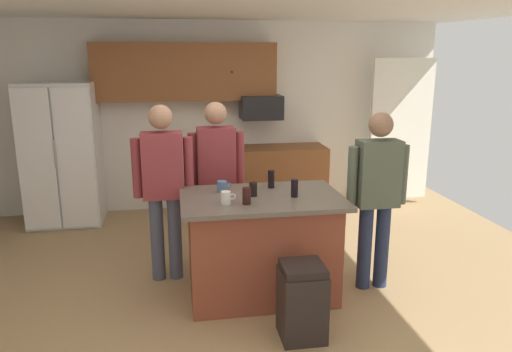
% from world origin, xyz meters
% --- Properties ---
extents(floor, '(7.04, 7.04, 0.00)m').
position_xyz_m(floor, '(0.00, 0.00, 0.00)').
color(floor, tan).
rests_on(floor, ground).
extents(back_wall, '(6.40, 0.10, 2.60)m').
position_xyz_m(back_wall, '(0.00, 2.80, 1.30)').
color(back_wall, white).
rests_on(back_wall, ground).
extents(french_door_window_panel, '(0.90, 0.06, 2.00)m').
position_xyz_m(french_door_window_panel, '(2.60, 2.40, 1.10)').
color(french_door_window_panel, white).
rests_on(french_door_window_panel, ground).
extents(cabinet_run_upper, '(2.40, 0.38, 0.75)m').
position_xyz_m(cabinet_run_upper, '(-0.40, 2.60, 1.93)').
color(cabinet_run_upper, brown).
extents(cabinet_run_lower, '(1.80, 0.63, 0.90)m').
position_xyz_m(cabinet_run_lower, '(0.60, 2.48, 0.45)').
color(cabinet_run_lower, brown).
rests_on(cabinet_run_lower, ground).
extents(refrigerator, '(0.90, 0.76, 1.82)m').
position_xyz_m(refrigerator, '(-2.00, 2.38, 0.91)').
color(refrigerator, white).
rests_on(refrigerator, ground).
extents(microwave_over_range, '(0.56, 0.40, 0.32)m').
position_xyz_m(microwave_over_range, '(0.60, 2.50, 1.45)').
color(microwave_over_range, black).
extents(kitchen_island, '(1.42, 0.92, 0.94)m').
position_xyz_m(kitchen_island, '(0.16, -0.00, 0.48)').
color(kitchen_island, brown).
rests_on(kitchen_island, ground).
extents(person_host_foreground, '(0.57, 0.22, 1.70)m').
position_xyz_m(person_host_foreground, '(-0.16, 0.77, 0.98)').
color(person_host_foreground, tan).
rests_on(person_host_foreground, ground).
extents(person_guest_right, '(0.57, 0.23, 1.71)m').
position_xyz_m(person_guest_right, '(-0.69, 0.48, 0.99)').
color(person_guest_right, '#4C5166').
rests_on(person_guest_right, ground).
extents(person_elder_center, '(0.57, 0.22, 1.66)m').
position_xyz_m(person_elder_center, '(1.22, -0.02, 0.96)').
color(person_elder_center, '#232D4C').
rests_on(person_elder_center, ground).
extents(mug_ceramic_white, '(0.13, 0.09, 0.10)m').
position_xyz_m(mug_ceramic_white, '(-0.16, 0.20, 0.99)').
color(mug_ceramic_white, '#4C6B99').
rests_on(mug_ceramic_white, kitchen_island).
extents(glass_stout_tall, '(0.07, 0.07, 0.13)m').
position_xyz_m(glass_stout_tall, '(0.09, 0.02, 1.00)').
color(glass_stout_tall, black).
rests_on(glass_stout_tall, kitchen_island).
extents(glass_dark_ale, '(0.06, 0.06, 0.16)m').
position_xyz_m(glass_dark_ale, '(0.44, -0.06, 1.02)').
color(glass_dark_ale, black).
rests_on(glass_dark_ale, kitchen_island).
extents(mug_blue_stoneware, '(0.13, 0.08, 0.11)m').
position_xyz_m(mug_blue_stoneware, '(-0.17, -0.17, 0.99)').
color(mug_blue_stoneware, white).
rests_on(mug_blue_stoneware, kitchen_island).
extents(tumbler_amber, '(0.07, 0.07, 0.14)m').
position_xyz_m(tumbler_amber, '(0.00, -0.21, 1.01)').
color(tumbler_amber, black).
rests_on(tumbler_amber, kitchen_island).
extents(glass_short_whisky, '(0.06, 0.06, 0.16)m').
position_xyz_m(glass_short_whisky, '(0.30, 0.26, 1.02)').
color(glass_short_whisky, black).
rests_on(glass_short_whisky, kitchen_island).
extents(trash_bin, '(0.34, 0.34, 0.61)m').
position_xyz_m(trash_bin, '(0.35, -0.74, 0.30)').
color(trash_bin, black).
rests_on(trash_bin, ground).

